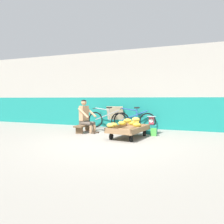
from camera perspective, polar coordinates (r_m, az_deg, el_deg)
ground_plane at (r=5.76m, az=-1.15°, el=-8.31°), size 80.00×80.00×0.00m
back_wall at (r=8.80m, az=6.94°, el=6.02°), size 16.00×0.30×3.13m
banana_cart at (r=6.55m, az=4.38°, el=-4.73°), size 1.04×1.55×0.36m
banana_pile at (r=6.51m, az=3.95°, el=-2.86°), size 0.96×1.39×0.26m
low_bench at (r=7.74m, az=-7.36°, el=-3.78°), size 0.37×1.12×0.27m
vendor_seated at (r=7.64m, az=-6.90°, el=-1.09°), size 0.73×0.58×1.14m
plastic_crate at (r=7.41m, az=10.31°, el=-4.52°), size 0.36×0.28×0.30m
weighing_scale at (r=7.37m, az=10.33°, el=-2.19°), size 0.30×0.30×0.29m
bicycle_near_left at (r=8.68m, az=-1.39°, el=-1.93°), size 1.66×0.48×0.86m
bicycle_far_left at (r=8.48m, az=5.85°, el=-2.09°), size 1.65×0.48×0.86m
sign_board at (r=8.92m, az=0.93°, el=-1.28°), size 0.70×0.28×0.87m
shopping_bag at (r=7.04m, az=10.90°, el=-5.19°), size 0.18×0.12×0.24m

